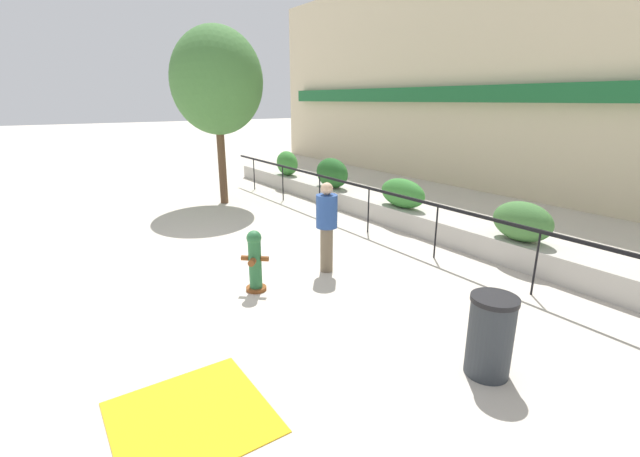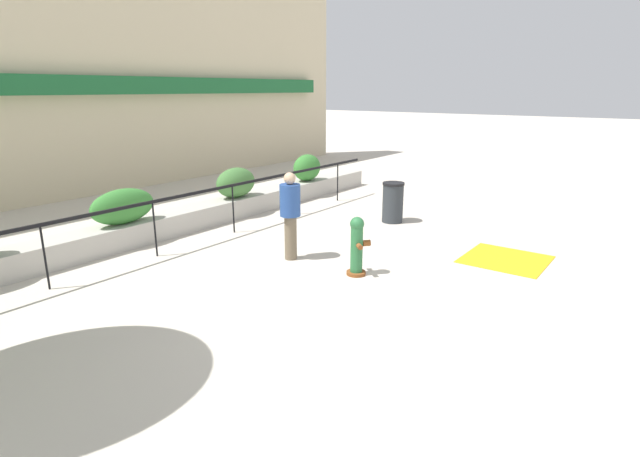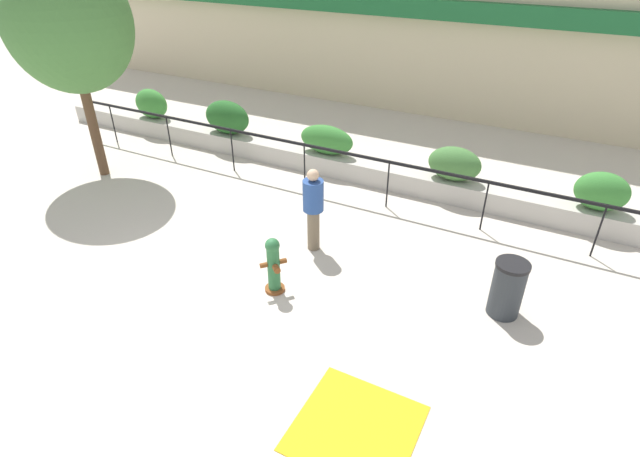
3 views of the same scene
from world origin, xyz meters
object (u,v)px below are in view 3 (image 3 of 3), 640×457
hedge_bush_0 (151,104)px  hedge_bush_1 (227,117)px  hedge_bush_4 (602,191)px  hedge_bush_3 (454,164)px  street_tree (68,23)px  hedge_bush_2 (327,140)px  fire_hydrant (274,265)px  pedestrian (313,205)px  trash_bin (507,288)px

hedge_bush_0 → hedge_bush_1: hedge_bush_1 is taller
hedge_bush_4 → hedge_bush_1: bearing=180.0°
hedge_bush_3 → street_tree: street_tree is taller
hedge_bush_1 → hedge_bush_2: bearing=0.0°
fire_hydrant → pedestrian: pedestrian is taller
hedge_bush_0 → trash_bin: (11.11, -3.63, -0.43)m
hedge_bush_0 → trash_bin: hedge_bush_0 is taller
hedge_bush_0 → hedge_bush_2: hedge_bush_0 is taller
street_tree → hedge_bush_4: bearing=14.0°
fire_hydrant → trash_bin: size_ratio=1.07×
trash_bin → fire_hydrant: bearing=-161.0°
hedge_bush_4 → hedge_bush_0: bearing=180.0°
hedge_bush_1 → hedge_bush_4: bearing=0.0°
hedge_bush_0 → street_tree: 4.05m
street_tree → pedestrian: bearing=-4.8°
hedge_bush_4 → street_tree: bearing=-166.0°
fire_hydrant → hedge_bush_4: bearing=45.3°
hedge_bush_4 → hedge_bush_2: bearing=180.0°
fire_hydrant → trash_bin: fire_hydrant is taller
hedge_bush_2 → pedestrian: size_ratio=0.84×
hedge_bush_4 → trash_bin: 3.83m
hedge_bush_3 → pedestrian: (-1.85, -3.38, 0.10)m
trash_bin → hedge_bush_4: bearing=72.3°
hedge_bush_1 → street_tree: bearing=-124.2°
hedge_bush_1 → hedge_bush_4: hedge_bush_1 is taller
hedge_bush_0 → street_tree: (0.89, -2.84, 2.75)m
hedge_bush_3 → street_tree: (-8.34, -2.84, 2.80)m
hedge_bush_0 → pedestrian: size_ratio=0.65×
hedge_bush_4 → trash_bin: (-1.16, -3.63, -0.40)m
hedge_bush_2 → pedestrian: 3.68m
hedge_bush_2 → street_tree: 6.44m
trash_bin → hedge_bush_0: bearing=161.9°
fire_hydrant → pedestrian: bearing=91.3°
pedestrian → hedge_bush_3: bearing=61.4°
hedge_bush_1 → fire_hydrant: size_ratio=1.28×
hedge_bush_2 → trash_bin: (5.17, -3.63, -0.36)m
hedge_bush_2 → fire_hydrant: (1.48, -4.89, -0.32)m
hedge_bush_2 → hedge_bush_4: hedge_bush_4 is taller
hedge_bush_2 → hedge_bush_3: hedge_bush_3 is taller
hedge_bush_1 → street_tree: (-1.93, -2.84, 2.72)m
hedge_bush_4 → pedestrian: size_ratio=0.61×
hedge_bush_3 → hedge_bush_4: 3.04m
hedge_bush_2 → trash_bin: size_ratio=1.44×
hedge_bush_0 → trash_bin: size_ratio=1.11×
hedge_bush_3 → hedge_bush_4: bearing=0.0°
hedge_bush_0 → hedge_bush_3: hedge_bush_0 is taller
hedge_bush_0 → hedge_bush_1: size_ratio=0.81×
hedge_bush_4 → pedestrian: pedestrian is taller
fire_hydrant → street_tree: bearing=162.5°
hedge_bush_4 → trash_bin: bearing=-107.7°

